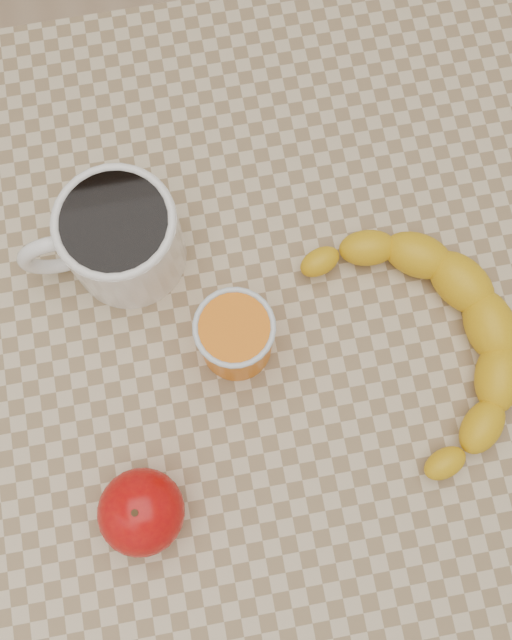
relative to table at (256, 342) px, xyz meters
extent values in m
plane|color=tan|center=(0.00, 0.00, -0.66)|extent=(3.00, 3.00, 0.00)
cube|color=#C5B08B|center=(0.00, 0.00, 0.07)|extent=(0.80, 0.80, 0.04)
cube|color=olive|center=(0.00, 0.00, 0.02)|extent=(0.74, 0.74, 0.06)
cylinder|color=olive|center=(-0.35, 0.35, -0.31)|extent=(0.05, 0.05, 0.71)
cylinder|color=olive|center=(0.35, 0.35, -0.31)|extent=(0.05, 0.05, 0.71)
cylinder|color=white|center=(-0.12, 0.10, 0.13)|extent=(0.13, 0.13, 0.10)
cylinder|color=black|center=(-0.12, 0.10, 0.18)|extent=(0.10, 0.10, 0.01)
torus|color=white|center=(-0.12, 0.10, 0.18)|extent=(0.12, 0.12, 0.01)
torus|color=white|center=(-0.18, 0.09, 0.13)|extent=(0.08, 0.02, 0.08)
cylinder|color=orange|center=(-0.02, -0.02, 0.13)|extent=(0.07, 0.07, 0.09)
torus|color=silver|center=(-0.02, -0.02, 0.17)|extent=(0.08, 0.08, 0.01)
ellipsoid|color=#A30509|center=(-0.14, -0.16, 0.12)|extent=(0.11, 0.11, 0.07)
cylinder|color=#382311|center=(-0.14, -0.16, 0.15)|extent=(0.01, 0.01, 0.01)
camera|label=1|loc=(-0.03, -0.17, 0.80)|focal=40.00mm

